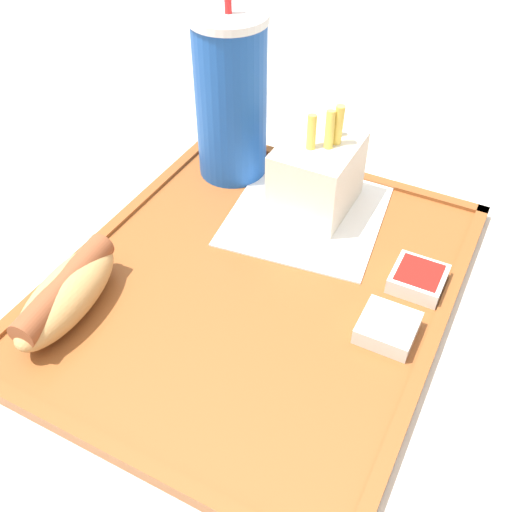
# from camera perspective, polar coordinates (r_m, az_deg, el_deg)

# --- Properties ---
(dining_table) EXTENTS (1.23, 1.19, 0.77)m
(dining_table) POSITION_cam_1_polar(r_m,az_deg,el_deg) (0.88, -3.34, -21.48)
(dining_table) COLOR beige
(dining_table) RESTS_ON ground_plane
(food_tray) EXTENTS (0.41, 0.34, 0.01)m
(food_tray) POSITION_cam_1_polar(r_m,az_deg,el_deg) (0.56, 0.00, -2.61)
(food_tray) COLOR brown
(food_tray) RESTS_ON dining_table
(paper_napkin) EXTENTS (0.20, 0.17, 0.00)m
(paper_napkin) POSITION_cam_1_polar(r_m,az_deg,el_deg) (0.64, 5.09, 4.45)
(paper_napkin) COLOR white
(paper_napkin) RESTS_ON food_tray
(soda_cup) EXTENTS (0.08, 0.08, 0.21)m
(soda_cup) POSITION_cam_1_polar(r_m,az_deg,el_deg) (0.65, -2.40, 14.77)
(soda_cup) COLOR #194CA5
(soda_cup) RESTS_ON food_tray
(hot_dog_far) EXTENTS (0.13, 0.06, 0.04)m
(hot_dog_far) POSITION_cam_1_polar(r_m,az_deg,el_deg) (0.54, -17.60, -3.38)
(hot_dog_far) COLOR tan
(hot_dog_far) RESTS_ON food_tray
(fries_carton) EXTENTS (0.09, 0.07, 0.12)m
(fries_carton) POSITION_cam_1_polar(r_m,az_deg,el_deg) (0.62, 5.86, 7.67)
(fries_carton) COLOR silver
(fries_carton) RESTS_ON food_tray
(sauce_cup_mayo) EXTENTS (0.05, 0.05, 0.02)m
(sauce_cup_mayo) POSITION_cam_1_polar(r_m,az_deg,el_deg) (0.52, 12.44, -6.63)
(sauce_cup_mayo) COLOR silver
(sauce_cup_mayo) RESTS_ON food_tray
(sauce_cup_ketchup) EXTENTS (0.05, 0.05, 0.02)m
(sauce_cup_ketchup) POSITION_cam_1_polar(r_m,az_deg,el_deg) (0.56, 15.18, -2.05)
(sauce_cup_ketchup) COLOR silver
(sauce_cup_ketchup) RESTS_ON food_tray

